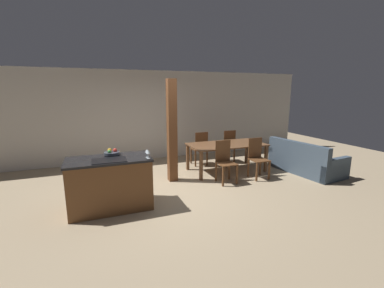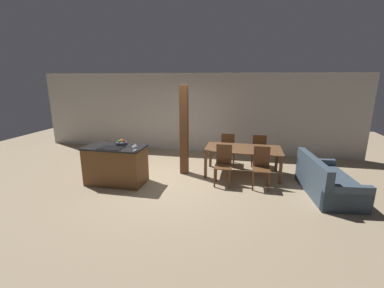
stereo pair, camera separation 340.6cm
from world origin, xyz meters
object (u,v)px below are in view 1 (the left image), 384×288
object	(u,v)px
dining_chair_near_left	(225,161)
timber_post	(172,131)
wine_glass_middle	(147,151)
wine_glass_near	(148,152)
dining_chair_near_right	(257,157)
dining_chair_far_left	(200,148)
dining_chair_far_right	(228,145)
kitchen_island	(110,183)
fruit_bowl	(112,153)
couch	(305,162)
dining_table	(227,147)

from	to	relation	value
dining_chair_near_left	timber_post	world-z (taller)	timber_post
dining_chair_near_left	wine_glass_middle	bearing A→B (deg)	-160.15
wine_glass_near	dining_chair_near_right	distance (m)	2.99
dining_chair_far_left	dining_chair_far_right	world-z (taller)	same
kitchen_island	dining_chair_far_right	size ratio (longest dim) A/B	1.48
fruit_bowl	couch	size ratio (longest dim) A/B	0.15
dining_chair_near_right	dining_chair_far_left	xyz separation A→B (m)	(-0.89, 1.48, 0.00)
fruit_bowl	timber_post	bearing A→B (deg)	29.90
dining_chair_far_right	wine_glass_near	bearing A→B (deg)	38.83
fruit_bowl	kitchen_island	bearing A→B (deg)	-108.27
wine_glass_middle	dining_chair_near_left	world-z (taller)	wine_glass_middle
wine_glass_middle	dining_table	size ratio (longest dim) A/B	0.08
dining_chair_near_left	couch	distance (m)	2.32
dining_chair_near_left	couch	xyz separation A→B (m)	(2.31, -0.10, -0.24)
dining_chair_near_right	couch	xyz separation A→B (m)	(1.42, -0.10, -0.24)
dining_chair_far_left	couch	bearing A→B (deg)	145.57
dining_chair_near_right	dining_chair_far_left	distance (m)	1.73
fruit_bowl	dining_table	xyz separation A→B (m)	(2.95, 1.01, -0.33)
wine_glass_near	dining_chair_far_left	distance (m)	3.04
fruit_bowl	dining_chair_far_left	bearing A→B (deg)	34.92
timber_post	wine_glass_near	bearing A→B (deg)	-122.01
dining_chair_far_left	dining_chair_far_right	distance (m)	0.89
wine_glass_near	couch	bearing A→B (deg)	9.27
kitchen_island	dining_chair_far_right	bearing A→B (deg)	29.59
fruit_bowl	couch	distance (m)	4.87
kitchen_island	timber_post	distance (m)	1.93
dining_chair_near_left	dining_chair_far_right	distance (m)	1.73
fruit_bowl	dining_table	distance (m)	3.14
dining_chair_far_left	fruit_bowl	bearing A→B (deg)	34.92
dining_chair_far_right	dining_table	bearing A→B (deg)	59.06
dining_table	dining_chair_far_right	size ratio (longest dim) A/B	2.04
wine_glass_near	dining_chair_far_left	xyz separation A→B (m)	(1.94, 2.28, -0.55)
dining_chair_near_left	timber_post	xyz separation A→B (m)	(-1.11, 0.54, 0.67)
kitchen_island	wine_glass_middle	bearing A→B (deg)	-18.46
wine_glass_near	timber_post	xyz separation A→B (m)	(0.83, 1.33, 0.12)
kitchen_island	wine_glass_near	distance (m)	0.92
dining_chair_near_left	wine_glass_near	bearing A→B (deg)	-157.78
wine_glass_middle	dining_chair_near_right	distance (m)	2.97
wine_glass_near	dining_chair_near_left	xyz separation A→B (m)	(1.94, 0.79, -0.55)
dining_chair_far_left	dining_chair_far_right	size ratio (longest dim) A/B	1.00
fruit_bowl	dining_chair_far_right	size ratio (longest dim) A/B	0.28
dining_chair_near_right	wine_glass_near	bearing A→B (deg)	-164.36
couch	fruit_bowl	bearing A→B (deg)	85.43
dining_table	dining_chair_far_right	world-z (taller)	dining_chair_far_right
wine_glass_near	couch	xyz separation A→B (m)	(4.25, 0.69, -0.79)
dining_chair_near_left	dining_table	bearing A→B (deg)	59.06
dining_chair_near_left	timber_post	size ratio (longest dim) A/B	0.41
wine_glass_near	dining_chair_far_left	size ratio (longest dim) A/B	0.15
dining_chair_near_right	dining_chair_near_left	bearing A→B (deg)	180.00
dining_table	timber_post	size ratio (longest dim) A/B	0.84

